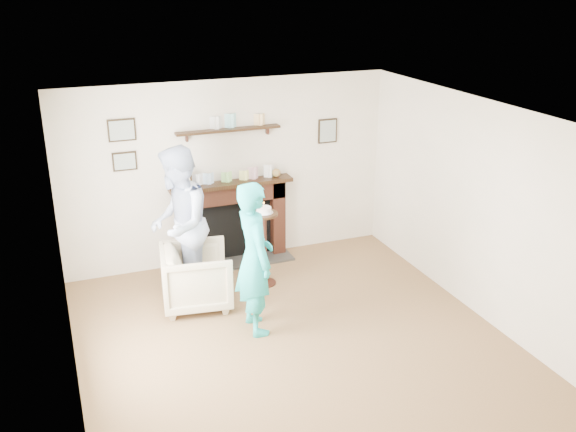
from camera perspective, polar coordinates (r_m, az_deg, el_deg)
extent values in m
plane|color=brown|center=(7.05, 0.85, -11.54)|extent=(5.00, 5.00, 0.00)
cube|color=silver|center=(8.69, -5.32, 3.88)|extent=(4.50, 0.04, 2.50)
cube|color=silver|center=(6.06, -19.30, -5.04)|extent=(0.04, 5.00, 2.50)
cube|color=silver|center=(7.55, 16.94, 0.37)|extent=(0.04, 5.00, 2.50)
cube|color=white|center=(6.08, 0.97, 8.76)|extent=(4.50, 5.00, 0.04)
cube|color=black|center=(8.69, -9.16, -1.21)|extent=(0.18, 0.20, 1.10)
cube|color=black|center=(9.02, -0.97, -0.09)|extent=(0.18, 0.20, 1.10)
cube|color=black|center=(8.68, -5.08, 2.00)|extent=(1.50, 0.20, 0.24)
cube|color=black|center=(8.94, -5.09, -1.20)|extent=(1.14, 0.06, 0.86)
cube|color=#312E2B|center=(8.94, -4.66, -4.10)|extent=(1.60, 0.44, 0.03)
cube|color=black|center=(8.61, -5.05, 2.85)|extent=(1.68, 0.26, 0.05)
cube|color=black|center=(8.47, -5.31, 7.63)|extent=(1.40, 0.15, 0.03)
cube|color=black|center=(8.25, -14.57, 7.41)|extent=(0.34, 0.03, 0.28)
cube|color=black|center=(8.35, -14.32, 4.74)|extent=(0.30, 0.03, 0.24)
cube|color=black|center=(9.05, 3.53, 7.56)|extent=(0.28, 0.03, 0.34)
cube|color=black|center=(8.43, -9.13, 3.23)|extent=(0.16, 0.09, 0.22)
cylinder|color=silver|center=(8.38, -9.06, 3.20)|extent=(0.11, 0.01, 0.11)
sphere|color=green|center=(8.77, -1.05, 3.86)|extent=(0.12, 0.12, 0.12)
imported|color=#C3B890|center=(7.93, -7.99, -7.78)|extent=(0.92, 0.90, 0.74)
imported|color=silver|center=(8.16, -9.30, -6.99)|extent=(0.99, 1.11, 1.91)
imported|color=#1EAFA4|center=(7.39, -2.87, -9.89)|extent=(0.42, 0.64, 1.74)
cylinder|color=black|center=(8.36, -2.07, -5.94)|extent=(0.29, 0.29, 0.02)
cylinder|color=black|center=(8.15, -2.11, -2.97)|extent=(0.06, 0.06, 0.93)
cylinder|color=black|center=(7.97, -2.16, 0.18)|extent=(0.35, 0.35, 0.03)
cylinder|color=silver|center=(7.97, -2.16, 0.31)|extent=(0.24, 0.24, 0.01)
cylinder|color=white|center=(7.95, -2.16, 0.55)|extent=(0.19, 0.19, 0.07)
cylinder|color=#FFDAA1|center=(7.93, -2.17, 0.96)|extent=(0.01, 0.01, 0.05)
sphere|color=orange|center=(7.92, -2.17, 1.19)|extent=(0.02, 0.02, 0.02)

